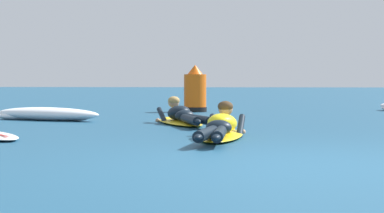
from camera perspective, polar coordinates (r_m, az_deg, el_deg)
name	(u,v)px	position (r m, az deg, el deg)	size (l,w,h in m)	color
ground_plane	(283,112)	(15.89, 8.22, -0.50)	(120.00, 120.00, 0.00)	navy
surfer_near	(221,128)	(8.47, 2.62, -1.98)	(0.61, 2.61, 0.55)	yellow
surfer_far	(182,117)	(11.21, -0.95, -0.95)	(1.43, 2.53, 0.54)	yellow
whitewater_mid_left	(47,114)	(12.74, -12.97, -0.69)	(2.45, 1.22, 0.26)	white
channel_marker_buoy	(195,93)	(15.84, 0.28, 1.27)	(0.59, 0.59, 1.18)	#EA5B0F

